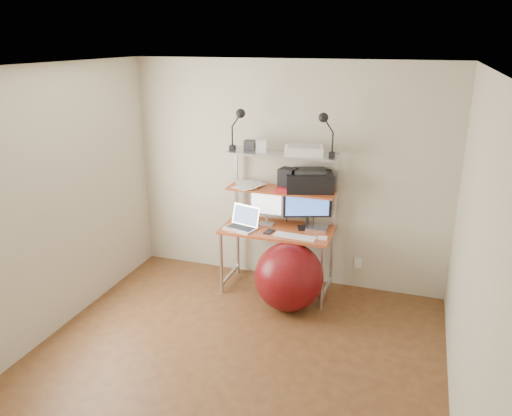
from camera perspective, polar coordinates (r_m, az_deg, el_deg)
The scene contains 20 objects.
room at distance 3.96m, azimuth -3.23°, elevation -2.66°, with size 3.60×3.60×3.60m.
computer_desk at distance 5.40m, azimuth 2.68°, elevation 0.00°, with size 1.20×0.60×1.57m.
wall_outlet at distance 5.76m, azimuth 11.57°, elevation -6.19°, with size 0.08×0.01×0.12m, color white.
monitor_silver at distance 5.47m, azimuth 1.22°, elevation 0.33°, with size 0.38×0.14×0.42m.
monitor_black at distance 5.37m, azimuth 5.93°, elevation 0.29°, with size 0.50×0.22×0.52m.
laptop at distance 5.43m, azimuth -1.43°, elevation -1.73°, with size 0.40×0.35×0.30m.
keyboard at distance 5.21m, azimuth 4.47°, elevation -3.25°, with size 0.44×0.13×0.01m, color white.
mouse at distance 5.17m, azimuth 7.62°, elevation -3.43°, with size 0.10×0.06×0.03m, color white.
mac_mini at distance 5.41m, azimuth 6.99°, elevation -2.30°, with size 0.22×0.22×0.04m, color silver.
phone at distance 5.32m, azimuth 1.51°, elevation -2.71°, with size 0.08×0.14×0.01m, color black.
printer at distance 5.35m, azimuth 6.11°, elevation 3.14°, with size 0.57×0.47×0.23m.
nas_cube at distance 5.33m, azimuth 3.62°, elevation 3.27°, with size 0.17×0.17×0.24m, color black.
red_box at distance 5.28m, azimuth 3.37°, elevation 2.07°, with size 0.20×0.13×0.06m, color red.
scanner at distance 5.21m, azimuth 5.46°, elevation 6.59°, with size 0.44×0.34×0.10m.
box_white at distance 5.32m, azimuth 0.61°, elevation 7.08°, with size 0.11×0.09×0.12m, color white.
box_grey at distance 5.40m, azimuth -0.74°, elevation 7.17°, with size 0.11×0.11×0.11m, color #2D2D2F.
clip_lamp_left at distance 5.33m, azimuth -1.97°, elevation 9.99°, with size 0.18×0.10×0.45m.
clip_lamp_right at distance 5.08m, azimuth 7.92°, elevation 9.38°, with size 0.18×0.10×0.45m.
exercise_ball at distance 5.22m, azimuth 3.78°, elevation -7.83°, with size 0.72×0.72×0.72m, color maroon.
paper_stack at distance 5.51m, azimuth -0.89°, elevation 2.66°, with size 0.38×0.40×0.02m.
Camera 1 is at (1.38, -3.42, 2.71)m, focal length 35.00 mm.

